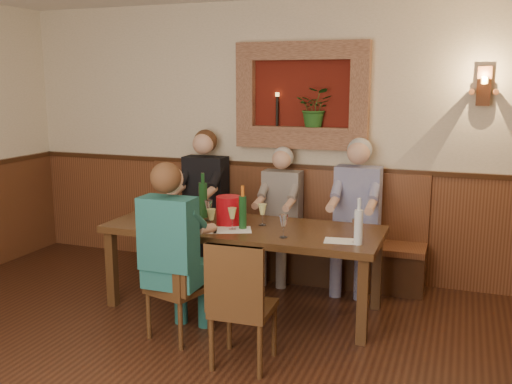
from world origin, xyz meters
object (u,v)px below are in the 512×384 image
dining_table (243,234)px  person_bench_right (355,227)px  wine_bottle_green_a (243,211)px  person_bench_left (202,213)px  person_chair_front (175,267)px  chair_near_right (243,329)px  chair_near_left (177,306)px  wine_bottle_green_b (203,199)px  water_bottle (358,226)px  bench (276,244)px  person_bench_mid (279,226)px  spittoon_bucket (229,210)px

dining_table → person_bench_right: bearing=45.2°
dining_table → wine_bottle_green_a: 0.25m
person_bench_left → person_chair_front: bearing=-71.7°
chair_near_right → person_bench_right: person_bench_right is taller
chair_near_left → wine_bottle_green_b: 1.15m
wine_bottle_green_a → water_bottle: bearing=-7.7°
water_bottle → bench: bearing=131.8°
person_bench_right → person_chair_front: 1.95m
person_chair_front → wine_bottle_green_a: person_chair_front is taller
person_bench_left → person_bench_mid: 0.86m
dining_table → person_bench_mid: (0.06, 0.84, -0.12)m
person_chair_front → wine_bottle_green_b: (-0.21, 0.95, 0.34)m
chair_near_left → person_bench_left: bearing=123.6°
chair_near_left → wine_bottle_green_a: (0.29, 0.66, 0.64)m
person_bench_mid → spittoon_bucket: 0.91m
chair_near_left → person_bench_right: 1.96m
bench → person_bench_right: (0.83, -0.11, 0.28)m
dining_table → wine_bottle_green_a: wine_bottle_green_a is taller
chair_near_left → person_bench_mid: (0.33, 1.59, 0.30)m
dining_table → spittoon_bucket: spittoon_bucket is taller
chair_near_left → person_bench_right: (1.10, 1.59, 0.35)m
person_bench_right → spittoon_bucket: person_bench_right is taller
chair_near_left → chair_near_right: bearing=-4.8°
bench → person_bench_mid: size_ratio=2.22×
chair_near_left → person_bench_mid: bearing=93.4°
bench → person_bench_right: 0.88m
wine_bottle_green_b → dining_table: bearing=-20.2°
person_chair_front → water_bottle: person_chair_front is taller
dining_table → person_bench_right: (0.83, 0.84, -0.07)m
person_chair_front → chair_near_left: bearing=99.7°
bench → chair_near_right: size_ratio=3.23×
wine_bottle_green_b → person_chair_front: bearing=-77.8°
chair_near_left → person_chair_front: bearing=-65.2°
bench → wine_bottle_green_b: size_ratio=7.19×
wine_bottle_green_a → person_bench_left: bearing=131.7°
chair_near_right → person_bench_left: bearing=120.5°
dining_table → bench: bench is taller
bench → chair_near_left: 1.71m
chair_near_left → water_bottle: 1.55m
spittoon_bucket → person_bench_left: bearing=128.4°
person_bench_left → person_bench_right: (1.63, 0.00, -0.01)m
bench → wine_bottle_green_a: 1.18m
person_bench_mid → person_bench_right: size_ratio=0.92×
chair_near_right → person_chair_front: person_chair_front is taller
spittoon_bucket → wine_bottle_green_a: bearing=-31.2°
water_bottle → chair_near_right: bearing=-131.2°
wine_bottle_green_a → chair_near_right: bearing=-68.7°
wine_bottle_green_b → person_bench_right: bearing=27.2°
bench → spittoon_bucket: size_ratio=12.00×
spittoon_bucket → wine_bottle_green_a: wine_bottle_green_a is taller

